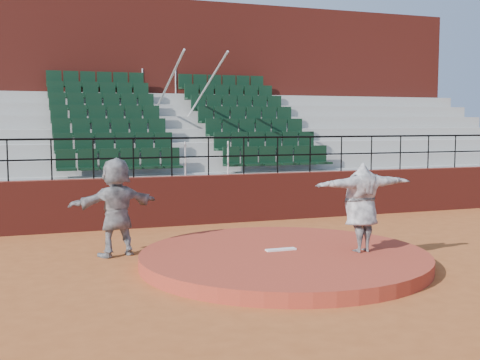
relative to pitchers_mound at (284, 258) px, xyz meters
name	(u,v)px	position (x,y,z in m)	size (l,w,h in m)	color
ground	(284,265)	(0.00, 0.00, -0.12)	(90.00, 90.00, 0.00)	#A25124
pitchers_mound	(284,258)	(0.00, 0.00, 0.00)	(5.50, 5.50, 0.25)	#A03623
pitching_rubber	(281,249)	(0.00, 0.15, 0.14)	(0.60, 0.15, 0.03)	white
boundary_wall	(209,199)	(0.00, 5.00, 0.53)	(24.00, 0.30, 1.30)	maroon
wall_railing	(208,148)	(0.00, 5.00, 1.90)	(24.04, 0.05, 1.03)	black
seating_deck	(176,161)	(0.00, 8.65, 1.32)	(24.00, 5.97, 4.63)	#9D9C97
press_box_facade	(151,100)	(0.00, 12.60, 3.43)	(24.00, 3.00, 7.10)	maroon
pitcher	(361,207)	(1.40, -0.45, 0.98)	(2.09, 0.57, 1.70)	black
fielder	(116,207)	(-2.89, 1.87, 0.88)	(1.86, 0.59, 2.01)	black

